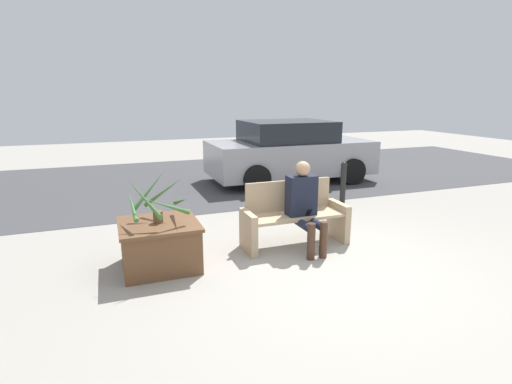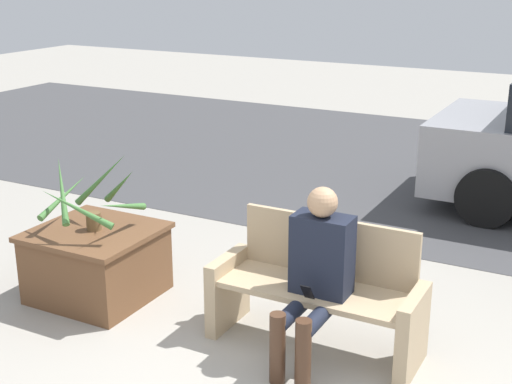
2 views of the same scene
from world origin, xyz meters
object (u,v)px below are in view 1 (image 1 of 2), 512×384
(bollard_post, at_px, (343,181))
(planter_box, at_px, (160,243))
(bench, at_px, (294,216))
(parked_car, at_px, (289,152))
(potted_plant, at_px, (157,202))
(person_seated, at_px, (305,203))

(bollard_post, bearing_deg, planter_box, -154.31)
(bench, xyz_separation_m, planter_box, (-1.86, -0.13, -0.10))
(parked_car, bearing_deg, planter_box, -132.00)
(planter_box, relative_size, potted_plant, 1.29)
(bench, xyz_separation_m, potted_plant, (-1.87, -0.13, 0.42))
(person_seated, height_order, bollard_post, person_seated)
(person_seated, height_order, planter_box, person_seated)
(person_seated, xyz_separation_m, parked_car, (1.69, 4.08, 0.06))
(potted_plant, xyz_separation_m, bollard_post, (3.73, 1.79, -0.41))
(potted_plant, distance_m, bollard_post, 4.16)
(planter_box, distance_m, parked_car, 5.41)
(planter_box, relative_size, bollard_post, 1.16)
(person_seated, relative_size, bollard_post, 1.49)
(parked_car, relative_size, bollard_post, 4.80)
(bench, bearing_deg, parked_car, 65.74)
(person_seated, xyz_separation_m, bollard_post, (1.80, 1.86, -0.23))
(potted_plant, relative_size, parked_car, 0.19)
(planter_box, bearing_deg, person_seated, -2.01)
(bench, bearing_deg, planter_box, -176.05)
(parked_car, bearing_deg, bollard_post, -87.03)
(person_seated, distance_m, parked_car, 4.41)
(bollard_post, bearing_deg, potted_plant, -154.37)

